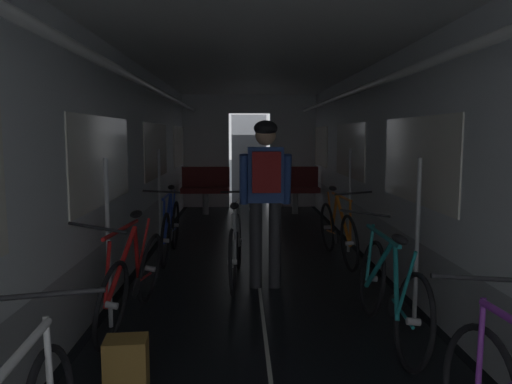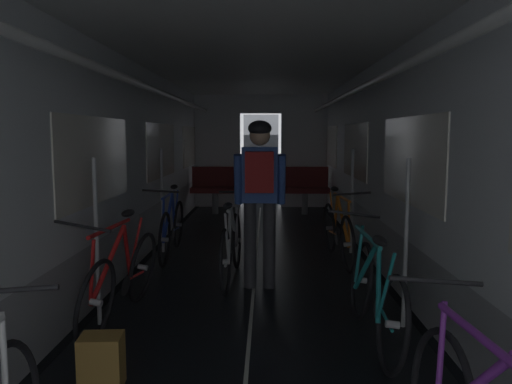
# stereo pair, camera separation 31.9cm
# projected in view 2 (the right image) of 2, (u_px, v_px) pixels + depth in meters

# --- Properties ---
(train_car_shell) EXTENTS (3.14, 12.34, 2.57)m
(train_car_shell) POSITION_uv_depth(u_px,v_px,m) (255.00, 124.00, 5.47)
(train_car_shell) COLOR black
(train_car_shell) RESTS_ON ground
(bench_seat_far_left) EXTENTS (0.98, 0.51, 0.95)m
(bench_seat_far_left) POSITION_uv_depth(u_px,v_px,m) (215.00, 186.00, 10.06)
(bench_seat_far_left) COLOR gray
(bench_seat_far_left) RESTS_ON ground
(bench_seat_far_right) EXTENTS (0.98, 0.51, 0.95)m
(bench_seat_far_right) POSITION_uv_depth(u_px,v_px,m) (305.00, 186.00, 10.02)
(bench_seat_far_right) COLOR gray
(bench_seat_far_right) RESTS_ON ground
(bicycle_orange) EXTENTS (0.44, 1.69, 0.94)m
(bicycle_orange) POSITION_uv_depth(u_px,v_px,m) (338.00, 231.00, 6.23)
(bicycle_orange) COLOR black
(bicycle_orange) RESTS_ON ground
(bicycle_blue) EXTENTS (0.44, 1.69, 0.94)m
(bicycle_blue) POSITION_uv_depth(u_px,v_px,m) (172.00, 228.00, 6.49)
(bicycle_blue) COLOR black
(bicycle_blue) RESTS_ON ground
(bicycle_red) EXTENTS (0.51, 1.70, 0.96)m
(bicycle_red) POSITION_uv_depth(u_px,v_px,m) (122.00, 277.00, 4.24)
(bicycle_red) COLOR black
(bicycle_red) RESTS_ON ground
(bicycle_teal) EXTENTS (0.44, 1.69, 0.95)m
(bicycle_teal) POSITION_uv_depth(u_px,v_px,m) (374.00, 294.00, 3.80)
(bicycle_teal) COLOR black
(bicycle_teal) RESTS_ON ground
(person_cyclist_aisle) EXTENTS (0.53, 0.39, 1.73)m
(person_cyclist_aisle) POSITION_uv_depth(u_px,v_px,m) (260.00, 185.00, 5.07)
(person_cyclist_aisle) COLOR #2D2D33
(person_cyclist_aisle) RESTS_ON ground
(bicycle_silver_in_aisle) EXTENTS (0.44, 1.69, 0.94)m
(bicycle_silver_in_aisle) POSITION_uv_depth(u_px,v_px,m) (231.00, 246.00, 5.42)
(bicycle_silver_in_aisle) COLOR black
(bicycle_silver_in_aisle) RESTS_ON ground
(backpack_on_floor) EXTENTS (0.27, 0.22, 0.34)m
(backpack_on_floor) POSITION_uv_depth(u_px,v_px,m) (102.00, 362.00, 3.12)
(backpack_on_floor) COLOR olive
(backpack_on_floor) RESTS_ON ground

